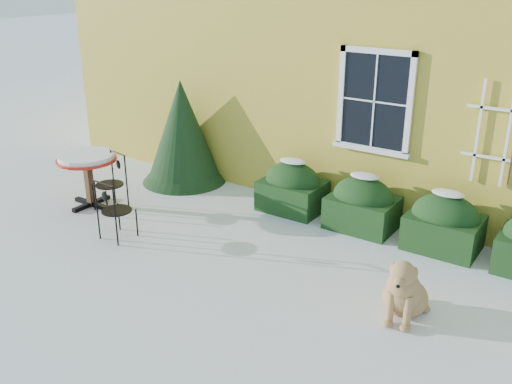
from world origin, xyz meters
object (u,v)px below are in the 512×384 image
Objects in this scene: patio_chair_near at (114,210)px; evergreen_shrub at (183,141)px; patio_chair_far at (112,182)px; dog at (404,292)px; bistro_table at (87,163)px.

evergreen_shrub is at bearing -70.94° from patio_chair_near.
patio_chair_near is at bearing -72.04° from evergreen_shrub.
patio_chair_far reaches higher than patio_chair_near.
dog is at bearing -173.40° from patio_chair_near.
evergreen_shrub is at bearing 150.03° from dog.
patio_chair_near is 1.19m from patio_chair_far.
bistro_table is 1.05× the size of dog.
bistro_table is at bearing 169.65° from dog.
patio_chair_far is at bearing 13.61° from bistro_table.
dog is (5.26, -2.12, -0.45)m from evergreen_shrub.
evergreen_shrub is 1.99× the size of patio_chair_far.
patio_chair_far reaches higher than dog.
evergreen_shrub is 1.80m from patio_chair_far.
bistro_table is 5.81m from dog.
evergreen_shrub is 1.94× the size of bistro_table.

